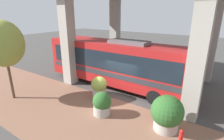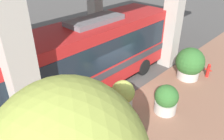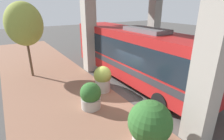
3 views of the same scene
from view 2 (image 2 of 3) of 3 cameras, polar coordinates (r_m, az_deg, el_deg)
ground_plane at (r=11.49m, az=3.65°, el=-7.24°), size 80.00×80.00×0.00m
sidewalk_strip at (r=10.29m, az=16.84°, el=-13.80°), size 6.00×40.00×0.02m
bus at (r=10.93m, az=-8.74°, el=3.18°), size 2.76×11.90×3.84m
fire_hydrant at (r=14.20m, az=23.82°, el=-0.11°), size 0.39×0.19×0.88m
planter_front at (r=13.43m, az=19.61°, el=1.53°), size 1.65×1.65×1.91m
planter_middle at (r=10.50m, az=13.94°, el=-7.51°), size 1.10×1.10×1.43m
planter_back at (r=10.14m, az=2.81°, el=-6.86°), size 1.10×1.10×1.64m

